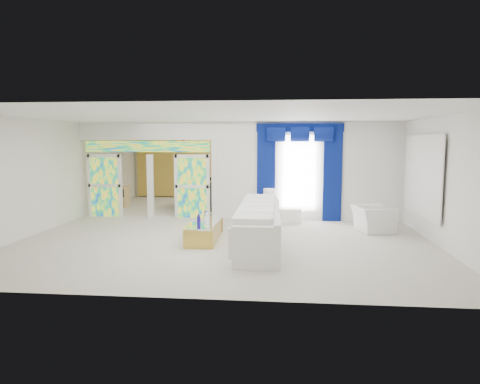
# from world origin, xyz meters

# --- Properties ---
(floor) EXTENTS (12.00, 12.00, 0.00)m
(floor) POSITION_xyz_m (0.00, 0.00, 0.00)
(floor) COLOR #B7AF9E
(floor) RESTS_ON ground
(dividing_wall) EXTENTS (5.70, 0.18, 3.00)m
(dividing_wall) POSITION_xyz_m (2.15, 1.00, 1.50)
(dividing_wall) COLOR white
(dividing_wall) RESTS_ON ground
(dividing_header) EXTENTS (4.30, 0.18, 0.55)m
(dividing_header) POSITION_xyz_m (-2.85, 1.00, 2.73)
(dividing_header) COLOR white
(dividing_header) RESTS_ON dividing_wall
(stained_panel_left) EXTENTS (0.95, 0.04, 2.00)m
(stained_panel_left) POSITION_xyz_m (-4.28, 1.00, 1.00)
(stained_panel_left) COLOR #994C3F
(stained_panel_left) RESTS_ON ground
(stained_panel_right) EXTENTS (0.95, 0.04, 2.00)m
(stained_panel_right) POSITION_xyz_m (-1.42, 1.00, 1.00)
(stained_panel_right) COLOR #994C3F
(stained_panel_right) RESTS_ON ground
(stained_transom) EXTENTS (4.00, 0.05, 0.35)m
(stained_transom) POSITION_xyz_m (-2.85, 1.00, 2.25)
(stained_transom) COLOR #994C3F
(stained_transom) RESTS_ON dividing_header
(window_pane) EXTENTS (1.00, 0.02, 2.30)m
(window_pane) POSITION_xyz_m (1.90, 0.90, 1.45)
(window_pane) COLOR white
(window_pane) RESTS_ON dividing_wall
(blue_drape_left) EXTENTS (0.55, 0.10, 2.80)m
(blue_drape_left) POSITION_xyz_m (0.90, 0.87, 1.40)
(blue_drape_left) COLOR #031047
(blue_drape_left) RESTS_ON ground
(blue_drape_right) EXTENTS (0.55, 0.10, 2.80)m
(blue_drape_right) POSITION_xyz_m (2.90, 0.87, 1.40)
(blue_drape_right) COLOR #031047
(blue_drape_right) RESTS_ON ground
(blue_pelmet) EXTENTS (2.60, 0.12, 0.25)m
(blue_pelmet) POSITION_xyz_m (1.90, 0.87, 2.82)
(blue_pelmet) COLOR #031047
(blue_pelmet) RESTS_ON dividing_wall
(wall_mirror) EXTENTS (0.04, 2.70, 1.90)m
(wall_mirror) POSITION_xyz_m (4.94, -1.00, 1.55)
(wall_mirror) COLOR white
(wall_mirror) RESTS_ON ground
(gold_curtains) EXTENTS (9.70, 0.12, 2.90)m
(gold_curtains) POSITION_xyz_m (0.00, 5.90, 1.50)
(gold_curtains) COLOR #B27E2A
(gold_curtains) RESTS_ON ground
(white_sofa) EXTENTS (1.06, 4.35, 0.82)m
(white_sofa) POSITION_xyz_m (0.85, -2.27, 0.41)
(white_sofa) COLOR white
(white_sofa) RESTS_ON ground
(coffee_table) EXTENTS (0.72, 1.99, 0.44)m
(coffee_table) POSITION_xyz_m (-0.50, -1.97, 0.22)
(coffee_table) COLOR #B59838
(coffee_table) RESTS_ON ground
(console_table) EXTENTS (1.30, 0.47, 0.43)m
(console_table) POSITION_xyz_m (1.32, 0.50, 0.21)
(console_table) COLOR white
(console_table) RESTS_ON ground
(table_lamp) EXTENTS (0.36, 0.36, 0.58)m
(table_lamp) POSITION_xyz_m (1.02, 0.50, 0.72)
(table_lamp) COLOR silver
(table_lamp) RESTS_ON console_table
(armchair) EXTENTS (1.11, 1.21, 0.68)m
(armchair) POSITION_xyz_m (3.82, -0.60, 0.34)
(armchair) COLOR white
(armchair) RESTS_ON ground
(grand_piano) EXTENTS (2.11, 2.41, 1.02)m
(grand_piano) POSITION_xyz_m (-1.51, 3.07, 0.51)
(grand_piano) COLOR black
(grand_piano) RESTS_ON ground
(piano_bench) EXTENTS (0.98, 0.64, 0.30)m
(piano_bench) POSITION_xyz_m (-1.51, 1.47, 0.15)
(piano_bench) COLOR black
(piano_bench) RESTS_ON ground
(tv_console) EXTENTS (0.58, 0.53, 0.77)m
(tv_console) POSITION_xyz_m (-4.54, 3.03, 0.39)
(tv_console) COLOR #AE7C57
(tv_console) RESTS_ON ground
(chandelier) EXTENTS (0.60, 0.60, 0.60)m
(chandelier) POSITION_xyz_m (-2.30, 3.40, 2.65)
(chandelier) COLOR gold
(chandelier) RESTS_ON ceiling
(decanters) EXTENTS (0.15, 1.13, 0.23)m
(decanters) POSITION_xyz_m (-0.53, -2.02, 0.53)
(decanters) COLOR navy
(decanters) RESTS_ON coffee_table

